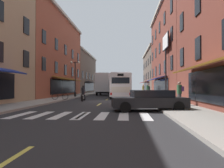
# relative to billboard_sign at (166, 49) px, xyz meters

# --- Properties ---
(ground_plane) EXTENTS (34.80, 80.00, 0.10)m
(ground_plane) POSITION_rel_billboard_sign_xyz_m (-7.05, -3.79, -6.19)
(ground_plane) COLOR #28282B
(lane_centre_dashes) EXTENTS (0.14, 73.90, 0.01)m
(lane_centre_dashes) POSITION_rel_billboard_sign_xyz_m (-7.05, -4.04, -6.13)
(lane_centre_dashes) COLOR #DBCC4C
(lane_centre_dashes) RESTS_ON ground
(crosswalk_near) EXTENTS (7.10, 2.80, 0.01)m
(crosswalk_near) POSITION_rel_billboard_sign_xyz_m (-7.05, -13.79, -6.13)
(crosswalk_near) COLOR silver
(crosswalk_near) RESTS_ON ground
(sidewalk_left) EXTENTS (3.00, 80.00, 0.14)m
(sidewalk_left) POSITION_rel_billboard_sign_xyz_m (-12.95, -3.79, -6.07)
(sidewalk_left) COLOR gray
(sidewalk_left) RESTS_ON ground
(sidewalk_right) EXTENTS (3.00, 80.00, 0.14)m
(sidewalk_right) POSITION_rel_billboard_sign_xyz_m (-1.15, -3.79, -6.07)
(sidewalk_right) COLOR gray
(sidewalk_right) RESTS_ON ground
(storefront_row_right) EXTENTS (9.44, 79.90, 14.12)m
(storefront_row_right) POSITION_rel_billboard_sign_xyz_m (4.33, -3.54, 0.08)
(storefront_row_right) COLOR #9E8466
(storefront_row_right) RESTS_ON ground
(billboard_sign) EXTENTS (0.40, 3.14, 7.75)m
(billboard_sign) POSITION_rel_billboard_sign_xyz_m (0.00, 0.00, 0.00)
(billboard_sign) COLOR black
(billboard_sign) RESTS_ON sidewalk_right
(transit_bus) EXTENTS (2.84, 12.09, 3.26)m
(transit_bus) POSITION_rel_billboard_sign_xyz_m (-5.54, 4.47, -4.43)
(transit_bus) COLOR white
(transit_bus) RESTS_ON ground
(box_truck) EXTENTS (2.52, 7.29, 3.88)m
(box_truck) POSITION_rel_billboard_sign_xyz_m (-8.81, 11.39, -4.13)
(box_truck) COLOR black
(box_truck) RESTS_ON ground
(sedan_near) EXTENTS (4.78, 2.42, 1.30)m
(sedan_near) POSITION_rel_billboard_sign_xyz_m (-3.28, -11.46, -5.47)
(sedan_near) COLOR black
(sedan_near) RESTS_ON ground
(sedan_mid) EXTENTS (2.02, 4.48, 1.41)m
(sedan_mid) POSITION_rel_billboard_sign_xyz_m (-8.69, 22.84, -5.41)
(sedan_mid) COLOR silver
(sedan_mid) RESTS_ON ground
(motorcycle_rider) EXTENTS (0.62, 2.07, 1.66)m
(motorcycle_rider) POSITION_rel_billboard_sign_xyz_m (-9.30, -3.55, -5.43)
(motorcycle_rider) COLOR black
(motorcycle_rider) RESTS_ON ground
(bicycle_near) EXTENTS (1.67, 0.57, 0.91)m
(bicycle_near) POSITION_rel_billboard_sign_xyz_m (-11.83, -3.50, -5.64)
(bicycle_near) COLOR black
(bicycle_near) RESTS_ON sidewalk_left
(pedestrian_near) EXTENTS (0.53, 0.42, 1.76)m
(pedestrian_near) POSITION_rel_billboard_sign_xyz_m (-0.76, -8.98, -5.07)
(pedestrian_near) COLOR #4C4C51
(pedestrian_near) RESTS_ON sidewalk_right
(pedestrian_mid) EXTENTS (0.36, 0.36, 1.78)m
(pedestrian_mid) POSITION_rel_billboard_sign_xyz_m (-2.02, 8.28, -5.08)
(pedestrian_mid) COLOR #4C4C51
(pedestrian_mid) RESTS_ON sidewalk_right
(pedestrian_far) EXTENTS (0.36, 0.36, 1.70)m
(pedestrian_far) POSITION_rel_billboard_sign_xyz_m (-0.64, 12.07, -5.13)
(pedestrian_far) COLOR maroon
(pedestrian_far) RESTS_ON sidewalk_right
(pedestrian_rear) EXTENTS (0.36, 0.36, 1.82)m
(pedestrian_rear) POSITION_rel_billboard_sign_xyz_m (-1.70, 4.51, -5.05)
(pedestrian_rear) COLOR navy
(pedestrian_rear) RESTS_ON sidewalk_right
(street_lamp_twin) EXTENTS (1.42, 0.32, 5.02)m
(street_lamp_twin) POSITION_rel_billboard_sign_xyz_m (-12.02, 3.23, -3.21)
(street_lamp_twin) COLOR black
(street_lamp_twin) RESTS_ON sidewalk_left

